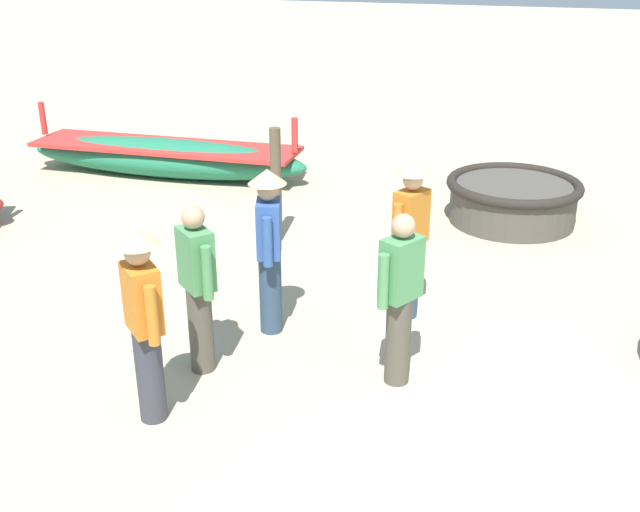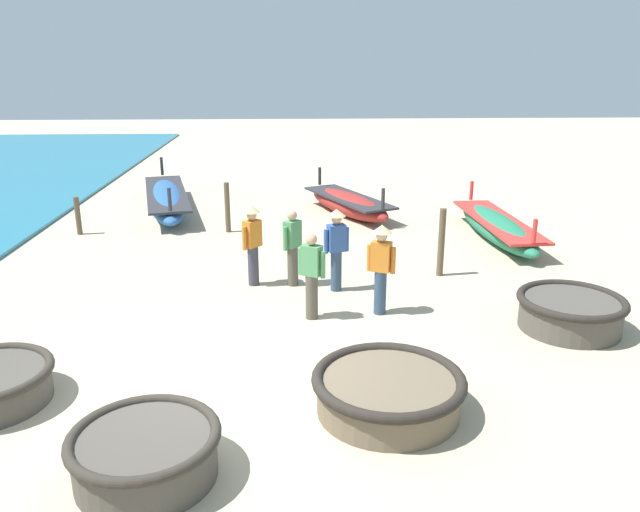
{
  "view_description": "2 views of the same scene",
  "coord_description": "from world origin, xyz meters",
  "views": [
    {
      "loc": [
        -4.32,
        1.27,
        3.64
      ],
      "look_at": [
        1.45,
        3.09,
        1.03
      ],
      "focal_mm": 42.0,
      "sensor_mm": 36.0,
      "label": 1
    },
    {
      "loc": [
        0.97,
        -7.98,
        4.47
      ],
      "look_at": [
        1.48,
        3.72,
        0.72
      ],
      "focal_mm": 35.0,
      "sensor_mm": 36.0,
      "label": 2
    }
  ],
  "objects": [
    {
      "name": "fisherman_with_hat",
      "position": [
        0.13,
        4.1,
        0.96
      ],
      "size": [
        0.39,
        0.42,
        1.67
      ],
      "color": "#383842",
      "rests_on": "ground"
    },
    {
      "name": "long_boat_green_hull",
      "position": [
        6.17,
        7.21,
        0.32
      ],
      "size": [
        1.21,
        4.81,
        1.08
      ],
      "color": "#237551",
      "rests_on": "ground"
    },
    {
      "name": "coracle_upturned",
      "position": [
        5.67,
        1.67,
        0.33
      ],
      "size": [
        1.82,
        1.82,
        0.6
      ],
      "color": "#4C473F",
      "rests_on": "ground"
    },
    {
      "name": "fisherman_crouching",
      "position": [
        1.27,
        2.33,
        0.84
      ],
      "size": [
        0.48,
        0.36,
        1.57
      ],
      "color": "#4C473D",
      "rests_on": "ground"
    },
    {
      "name": "fisherman_by_coracle",
      "position": [
        0.94,
        4.04,
        0.84
      ],
      "size": [
        0.39,
        0.43,
        1.57
      ],
      "color": "#4C473D",
      "rests_on": "ground"
    },
    {
      "name": "fisherman_hauling",
      "position": [
        2.51,
        2.49,
        0.96
      ],
      "size": [
        0.49,
        0.36,
        1.67
      ],
      "color": "#2D425B",
      "rests_on": "ground"
    },
    {
      "name": "mooring_post_inland",
      "position": [
        4.08,
        4.5,
        0.73
      ],
      "size": [
        0.14,
        0.14,
        1.47
      ],
      "primitive_type": "cylinder",
      "color": "brown",
      "rests_on": "ground"
    },
    {
      "name": "fisherman_standing_right",
      "position": [
        1.8,
        3.71,
        0.96
      ],
      "size": [
        0.51,
        0.36,
        1.67
      ],
      "color": "#2D425B",
      "rests_on": "ground"
    }
  ]
}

